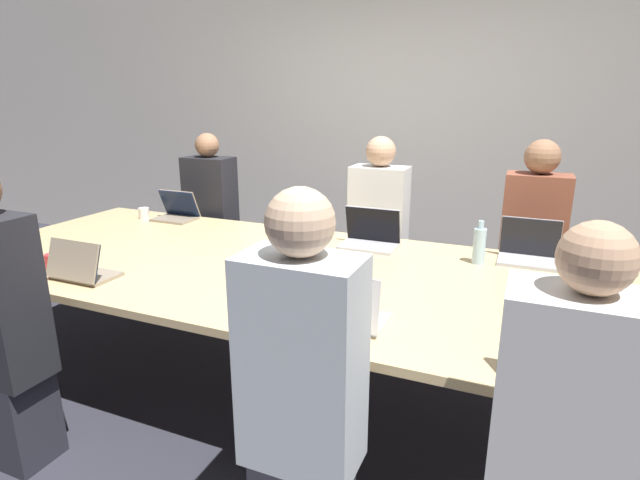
# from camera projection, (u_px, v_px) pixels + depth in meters

# --- Properties ---
(ground_plane) EXTENTS (24.00, 24.00, 0.00)m
(ground_plane) POSITION_uv_depth(u_px,v_px,m) (303.00, 387.00, 3.00)
(ground_plane) COLOR #2D2D38
(curtain_wall) EXTENTS (12.00, 0.06, 2.80)m
(curtain_wall) POSITION_uv_depth(u_px,v_px,m) (404.00, 127.00, 4.58)
(curtain_wall) COLOR beige
(curtain_wall) RESTS_ON ground_plane
(conference_table) EXTENTS (4.28, 1.63, 0.75)m
(conference_table) POSITION_uv_depth(u_px,v_px,m) (302.00, 276.00, 2.80)
(conference_table) COLOR #D6B77F
(conference_table) RESTS_ON ground_plane
(laptop_far_center) EXTENTS (0.36, 0.24, 0.25)m
(laptop_far_center) POSITION_uv_depth(u_px,v_px,m) (370.00, 235.00, 3.19)
(laptop_far_center) COLOR #B7B7BC
(laptop_far_center) RESTS_ON conference_table
(person_far_center) EXTENTS (0.40, 0.24, 1.41)m
(person_far_center) POSITION_uv_depth(u_px,v_px,m) (378.00, 237.00, 3.66)
(person_far_center) COLOR #2D2D38
(person_far_center) RESTS_ON ground_plane
(laptop_far_right) EXTENTS (0.33, 0.24, 0.25)m
(laptop_far_right) POSITION_uv_depth(u_px,v_px,m) (529.00, 249.00, 2.91)
(laptop_far_right) COLOR #B7B7BC
(laptop_far_right) RESTS_ON conference_table
(person_far_right) EXTENTS (0.40, 0.24, 1.42)m
(person_far_right) POSITION_uv_depth(u_px,v_px,m) (531.00, 250.00, 3.33)
(person_far_right) COLOR #2D2D38
(person_far_right) RESTS_ON ground_plane
(bottle_far_right) EXTENTS (0.07, 0.07, 0.25)m
(bottle_far_right) POSITION_uv_depth(u_px,v_px,m) (479.00, 245.00, 2.85)
(bottle_far_right) COLOR #ADD1E0
(bottle_far_right) RESTS_ON conference_table
(laptop_far_left) EXTENTS (0.32, 0.23, 0.23)m
(laptop_far_left) POSITION_uv_depth(u_px,v_px,m) (177.00, 211.00, 3.88)
(laptop_far_left) COLOR gray
(laptop_far_left) RESTS_ON conference_table
(person_far_left) EXTENTS (0.40, 0.24, 1.39)m
(person_far_left) POSITION_uv_depth(u_px,v_px,m) (212.00, 220.00, 4.20)
(person_far_left) COLOR #2D2D38
(person_far_left) RESTS_ON ground_plane
(cup_far_left) EXTENTS (0.08, 0.08, 0.09)m
(cup_far_left) POSITION_uv_depth(u_px,v_px,m) (144.00, 213.00, 3.91)
(cup_far_left) COLOR white
(cup_far_left) RESTS_ON conference_table
(laptop_near_right) EXTENTS (0.32, 0.23, 0.23)m
(laptop_near_right) POSITION_uv_depth(u_px,v_px,m) (558.00, 361.00, 1.69)
(laptop_near_right) COLOR gray
(laptop_near_right) RESTS_ON conference_table
(person_near_right) EXTENTS (0.40, 0.24, 1.39)m
(person_near_right) POSITION_uv_depth(u_px,v_px,m) (563.00, 468.00, 1.41)
(person_near_right) COLOR #2D2D38
(person_near_right) RESTS_ON ground_plane
(laptop_near_midright) EXTENTS (0.33, 0.23, 0.24)m
(laptop_near_midright) POSITION_uv_depth(u_px,v_px,m) (345.00, 310.00, 2.08)
(laptop_near_midright) COLOR silver
(laptop_near_midright) RESTS_ON conference_table
(person_near_midright) EXTENTS (0.40, 0.24, 1.42)m
(person_near_midright) POSITION_uv_depth(u_px,v_px,m) (302.00, 398.00, 1.70)
(person_near_midright) COLOR #2D2D38
(person_near_midright) RESTS_ON ground_plane
(cup_near_midright) EXTENTS (0.08, 0.08, 0.08)m
(cup_near_midright) POSITION_uv_depth(u_px,v_px,m) (290.00, 307.00, 2.19)
(cup_near_midright) COLOR #232328
(cup_near_midright) RESTS_ON conference_table
(bottle_near_midright) EXTENTS (0.08, 0.08, 0.21)m
(bottle_near_midright) POSITION_uv_depth(u_px,v_px,m) (303.00, 281.00, 2.35)
(bottle_near_midright) COLOR #ADD1E0
(bottle_near_midright) RESTS_ON conference_table
(laptop_near_left) EXTENTS (0.33, 0.22, 0.22)m
(laptop_near_left) POSITION_uv_depth(u_px,v_px,m) (80.00, 268.00, 2.61)
(laptop_near_left) COLOR gray
(laptop_near_left) RESTS_ON conference_table
(cup_near_left) EXTENTS (0.08, 0.08, 0.10)m
(cup_near_left) POSITION_uv_depth(u_px,v_px,m) (53.00, 262.00, 2.75)
(cup_near_left) COLOR red
(cup_near_left) RESTS_ON conference_table
(stapler) EXTENTS (0.08, 0.16, 0.05)m
(stapler) POSITION_uv_depth(u_px,v_px,m) (289.00, 267.00, 2.75)
(stapler) COLOR black
(stapler) RESTS_ON conference_table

